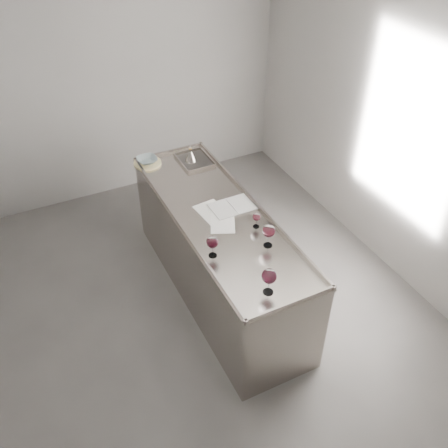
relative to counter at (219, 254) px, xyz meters
name	(u,v)px	position (x,y,z in m)	size (l,w,h in m)	color
room_shell	(175,205)	(-0.50, -0.30, 0.93)	(4.54, 5.04, 2.84)	#52504D
counter	(219,254)	(0.00, 0.00, 0.00)	(0.77, 2.42, 0.97)	#9B928B
wine_glass_left	(212,242)	(-0.28, -0.47, 0.60)	(0.10, 0.10, 0.19)	white
wine_glass_middle	(269,277)	(-0.08, -1.01, 0.62)	(0.11, 0.11, 0.22)	white
wine_glass_right	(269,231)	(0.18, -0.55, 0.62)	(0.11, 0.11, 0.21)	white
wine_glass_small	(257,217)	(0.21, -0.30, 0.57)	(0.07, 0.07, 0.14)	white
notebook	(232,207)	(0.16, 0.04, 0.47)	(0.39, 0.27, 0.02)	silver
loose_paper_top	(212,212)	(-0.03, 0.05, 0.47)	(0.23, 0.33, 0.00)	white
loose_paper_under	(223,223)	(-0.02, -0.13, 0.47)	(0.21, 0.29, 0.00)	white
trivet	(147,163)	(-0.28, 1.08, 0.48)	(0.28, 0.28, 0.02)	beige
ceramic_bowl	(147,160)	(-0.28, 1.08, 0.51)	(0.20, 0.20, 0.05)	#86989C
wine_funnel	(191,156)	(0.14, 0.94, 0.52)	(0.12, 0.12, 0.18)	gray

